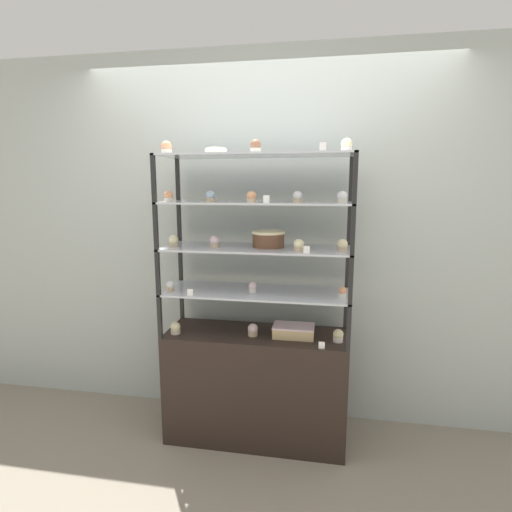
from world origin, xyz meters
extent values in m
plane|color=gray|center=(0.00, 0.00, 0.00)|extent=(20.00, 20.00, 0.00)
cube|color=#A8B2AD|center=(0.00, 0.35, 1.30)|extent=(8.00, 0.05, 2.60)
cube|color=black|center=(0.00, 0.00, 0.37)|extent=(1.18, 0.42, 0.74)
cube|color=black|center=(-0.58, 0.20, 0.88)|extent=(0.02, 0.02, 0.28)
cube|color=black|center=(0.58, 0.20, 0.88)|extent=(0.02, 0.02, 0.28)
cube|color=black|center=(-0.58, -0.20, 0.88)|extent=(0.02, 0.02, 0.28)
cube|color=black|center=(0.58, -0.20, 0.88)|extent=(0.02, 0.02, 0.28)
cube|color=#B7BCC6|center=(0.00, 0.00, 1.02)|extent=(1.18, 0.42, 0.01)
cube|color=black|center=(-0.58, 0.20, 1.16)|extent=(0.02, 0.02, 0.28)
cube|color=black|center=(0.58, 0.20, 1.16)|extent=(0.02, 0.02, 0.28)
cube|color=black|center=(-0.58, -0.20, 1.16)|extent=(0.02, 0.02, 0.28)
cube|color=black|center=(0.58, -0.20, 1.16)|extent=(0.02, 0.02, 0.28)
cube|color=#B7BCC6|center=(0.00, 0.00, 1.30)|extent=(1.18, 0.42, 0.01)
cube|color=black|center=(-0.58, 0.20, 1.45)|extent=(0.02, 0.02, 0.28)
cube|color=black|center=(0.58, 0.20, 1.45)|extent=(0.02, 0.02, 0.28)
cube|color=black|center=(-0.58, -0.20, 1.45)|extent=(0.02, 0.02, 0.28)
cube|color=black|center=(0.58, -0.20, 1.45)|extent=(0.02, 0.02, 0.28)
cube|color=#B7BCC6|center=(0.00, 0.00, 1.58)|extent=(1.18, 0.42, 0.01)
cube|color=black|center=(-0.58, 0.20, 1.73)|extent=(0.02, 0.02, 0.28)
cube|color=black|center=(0.58, 0.20, 1.73)|extent=(0.02, 0.02, 0.28)
cube|color=black|center=(-0.58, -0.20, 1.73)|extent=(0.02, 0.02, 0.28)
cube|color=black|center=(0.58, -0.20, 1.73)|extent=(0.02, 0.02, 0.28)
cube|color=#B7BCC6|center=(0.00, 0.00, 1.87)|extent=(1.18, 0.42, 0.01)
cylinder|color=brown|center=(0.08, 0.02, 1.35)|extent=(0.20, 0.20, 0.09)
cylinder|color=#F4EAB2|center=(0.08, 0.02, 1.40)|extent=(0.21, 0.21, 0.02)
cube|color=#DBBC84|center=(0.25, -0.02, 0.77)|extent=(0.26, 0.16, 0.06)
cube|color=silver|center=(0.25, -0.02, 0.81)|extent=(0.26, 0.16, 0.01)
cylinder|color=beige|center=(-0.51, -0.10, 0.75)|extent=(0.06, 0.06, 0.03)
sphere|color=#F4EAB2|center=(-0.51, -0.10, 0.78)|extent=(0.06, 0.06, 0.06)
cylinder|color=#CCB28C|center=(-0.01, -0.05, 0.75)|extent=(0.06, 0.06, 0.03)
sphere|color=silver|center=(-0.01, -0.05, 0.78)|extent=(0.06, 0.06, 0.06)
cylinder|color=white|center=(0.52, -0.06, 0.75)|extent=(0.06, 0.06, 0.03)
sphere|color=#F4EAB2|center=(0.52, -0.06, 0.78)|extent=(0.06, 0.06, 0.06)
cube|color=white|center=(0.43, -0.19, 0.76)|extent=(0.04, 0.00, 0.04)
cylinder|color=#CCB28C|center=(-0.54, -0.10, 1.04)|extent=(0.05, 0.05, 0.03)
sphere|color=white|center=(-0.54, -0.10, 1.06)|extent=(0.05, 0.05, 0.05)
cylinder|color=white|center=(-0.01, -0.04, 1.04)|extent=(0.05, 0.05, 0.03)
sphere|color=silver|center=(-0.01, -0.04, 1.06)|extent=(0.05, 0.05, 0.05)
cylinder|color=white|center=(0.54, -0.07, 1.04)|extent=(0.05, 0.05, 0.03)
sphere|color=#E5996B|center=(0.54, -0.07, 1.06)|extent=(0.05, 0.05, 0.05)
cube|color=white|center=(-0.38, -0.19, 1.04)|extent=(0.04, 0.00, 0.04)
cylinder|color=#CCB28C|center=(-0.52, -0.06, 1.32)|extent=(0.06, 0.06, 0.02)
sphere|color=#F4EAB2|center=(-0.52, -0.06, 1.35)|extent=(0.06, 0.06, 0.06)
cylinder|color=#CCB28C|center=(-0.26, -0.04, 1.32)|extent=(0.06, 0.06, 0.02)
sphere|color=silver|center=(-0.26, -0.04, 1.35)|extent=(0.06, 0.06, 0.06)
cylinder|color=#CCB28C|center=(0.27, -0.10, 1.32)|extent=(0.06, 0.06, 0.02)
sphere|color=#F4EAB2|center=(0.27, -0.10, 1.35)|extent=(0.06, 0.06, 0.06)
cylinder|color=#CCB28C|center=(0.53, -0.05, 1.32)|extent=(0.06, 0.06, 0.02)
sphere|color=#F4EAB2|center=(0.53, -0.05, 1.35)|extent=(0.06, 0.06, 0.06)
cube|color=white|center=(0.32, -0.19, 1.33)|extent=(0.04, 0.00, 0.04)
cylinder|color=beige|center=(-0.53, -0.08, 1.60)|extent=(0.05, 0.05, 0.02)
sphere|color=#E5996B|center=(-0.53, -0.08, 1.63)|extent=(0.06, 0.06, 0.06)
cylinder|color=#CCB28C|center=(-0.28, -0.04, 1.60)|extent=(0.05, 0.05, 0.02)
sphere|color=silver|center=(-0.28, -0.04, 1.63)|extent=(0.06, 0.06, 0.06)
cylinder|color=#CCB28C|center=(-0.01, -0.11, 1.60)|extent=(0.05, 0.05, 0.02)
sphere|color=#E5996B|center=(-0.01, -0.11, 1.63)|extent=(0.06, 0.06, 0.06)
cylinder|color=#CCB28C|center=(0.26, -0.05, 1.60)|extent=(0.05, 0.05, 0.02)
sphere|color=white|center=(0.26, -0.05, 1.63)|extent=(0.06, 0.06, 0.06)
cylinder|color=beige|center=(0.52, -0.05, 1.60)|extent=(0.05, 0.05, 0.02)
sphere|color=white|center=(0.52, -0.05, 1.63)|extent=(0.06, 0.06, 0.06)
cube|color=white|center=(0.09, -0.19, 1.61)|extent=(0.04, 0.00, 0.04)
cylinder|color=beige|center=(-0.53, -0.09, 1.89)|extent=(0.06, 0.06, 0.03)
sphere|color=#E5996B|center=(-0.53, -0.09, 1.92)|extent=(0.06, 0.06, 0.06)
cylinder|color=beige|center=(0.01, -0.09, 1.89)|extent=(0.06, 0.06, 0.03)
sphere|color=#8C5B42|center=(0.01, -0.09, 1.92)|extent=(0.06, 0.06, 0.06)
cylinder|color=white|center=(0.53, -0.05, 1.89)|extent=(0.06, 0.06, 0.03)
sphere|color=#F4EAB2|center=(0.53, -0.05, 1.92)|extent=(0.06, 0.06, 0.06)
cube|color=white|center=(0.40, -0.19, 1.89)|extent=(0.04, 0.00, 0.04)
torus|color=#EFE5CC|center=(-0.24, -0.04, 1.89)|extent=(0.14, 0.14, 0.04)
camera|label=1|loc=(0.43, -2.44, 1.69)|focal=28.00mm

